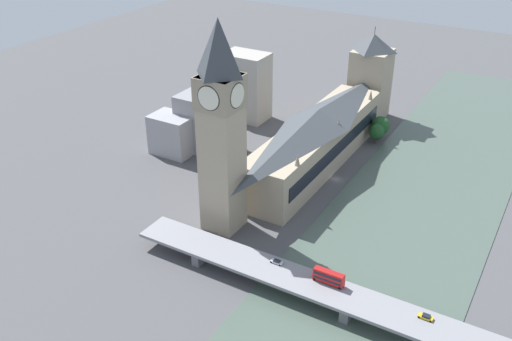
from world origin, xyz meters
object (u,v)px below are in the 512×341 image
object	(u,v)px
clock_tower	(221,124)
car_northbound_lead	(277,262)
double_decker_bus_mid	(329,277)
car_southbound_lead	(426,317)
victoria_tower	(370,77)
parliament_hall	(317,138)
road_bridge	(351,301)

from	to	relation	value
clock_tower	car_northbound_lead	distance (m)	52.84
double_decker_bus_mid	car_southbound_lead	size ratio (longest dim) A/B	2.38
clock_tower	car_northbound_lead	world-z (taller)	clock_tower
clock_tower	victoria_tower	world-z (taller)	clock_tower
parliament_hall	car_southbound_lead	bearing A→B (deg)	131.99
double_decker_bus_mid	car_northbound_lead	distance (m)	19.57
car_southbound_lead	road_bridge	bearing A→B (deg)	6.75
victoria_tower	car_southbound_lead	distance (m)	169.41
clock_tower	road_bridge	distance (m)	76.18
victoria_tower	car_southbound_lead	size ratio (longest dim) A/B	11.49
car_northbound_lead	car_southbound_lead	size ratio (longest dim) A/B	0.99
clock_tower	double_decker_bus_mid	world-z (taller)	clock_tower
double_decker_bus_mid	car_southbound_lead	distance (m)	32.02
road_bridge	car_southbound_lead	xyz separation A→B (m)	(-22.76, -2.69, 1.81)
clock_tower	victoria_tower	size ratio (longest dim) A/B	1.61
parliament_hall	car_northbound_lead	world-z (taller)	parliament_hall
parliament_hall	double_decker_bus_mid	bearing A→B (deg)	117.42
clock_tower	car_southbound_lead	xyz separation A→B (m)	(-84.83, 18.88, -36.72)
car_southbound_lead	parliament_hall	bearing A→B (deg)	-48.01
double_decker_bus_mid	road_bridge	bearing A→B (deg)	162.29
double_decker_bus_mid	car_northbound_lead	bearing A→B (deg)	-1.71
clock_tower	car_southbound_lead	world-z (taller)	clock_tower
double_decker_bus_mid	car_southbound_lead	world-z (taller)	double_decker_bus_mid
car_northbound_lead	car_southbound_lead	world-z (taller)	car_southbound_lead
road_bridge	double_decker_bus_mid	world-z (taller)	double_decker_bus_mid
victoria_tower	road_bridge	distance (m)	163.34
road_bridge	double_decker_bus_mid	bearing A→B (deg)	-17.71
clock_tower	car_northbound_lead	xyz separation A→B (m)	(-33.40, 18.06, -36.75)
victoria_tower	double_decker_bus_mid	size ratio (longest dim) A/B	4.82
double_decker_bus_mid	car_southbound_lead	xyz separation A→B (m)	(-31.96, 0.24, -1.88)
victoria_tower	road_bridge	bearing A→B (deg)	108.84
car_northbound_lead	parliament_hall	bearing A→B (deg)	-74.00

